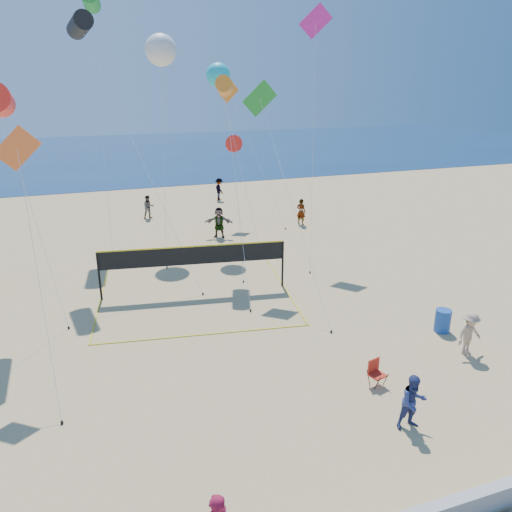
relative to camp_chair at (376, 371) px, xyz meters
name	(u,v)px	position (x,y,z in m)	size (l,w,h in m)	color
ground	(312,454)	(-3.38, -2.30, -0.51)	(120.00, 120.00, 0.00)	tan
ocean	(118,153)	(-3.38, 59.70, -0.50)	(140.00, 50.00, 0.03)	navy
bystander_a	(413,402)	(-0.18, -2.22, 0.34)	(0.83, 0.64, 1.70)	navy
bystander_b	(470,334)	(4.27, 0.56, 0.32)	(1.07, 0.62, 1.66)	tan
far_person_1	(219,222)	(-0.46, 17.67, 0.46)	(1.80, 0.57, 1.94)	gray
far_person_2	(301,212)	(5.70, 18.63, 0.40)	(0.67, 0.44, 1.82)	gray
far_person_3	(149,207)	(-4.08, 23.78, 0.34)	(0.82, 0.64, 1.69)	gray
far_person_4	(219,189)	(2.36, 27.84, 0.40)	(1.18, 0.68, 1.82)	gray
camp_chair	(376,371)	(0.00, 0.00, 0.00)	(0.59, 0.69, 1.01)	red
trash_barrel	(443,321)	(4.58, 2.35, -0.04)	(0.62, 0.62, 0.93)	#18449E
volleyball_net	(193,261)	(-3.94, 9.46, 1.09)	(9.95, 9.82, 2.34)	black
kite_1	(80,25)	(-7.70, 15.31, 11.51)	(4.74, 7.46, 12.64)	black
kite_2	(224,86)	(-1.11, 13.55, 8.75)	(1.74, 8.07, 9.81)	orange
kite_3	(20,164)	(-10.26, 5.56, 6.51)	(1.52, 4.69, 8.23)	orange
kite_4	(263,109)	(-0.02, 10.80, 7.75)	(1.75, 7.70, 9.60)	#218F2D
kite_5	(315,34)	(4.54, 14.93, 11.42)	(3.29, 5.65, 13.53)	#CF2195
kite_6	(161,50)	(-3.33, 18.90, 10.67)	(2.36, 6.82, 12.08)	silver
kite_7	(218,75)	(-0.30, 17.61, 9.32)	(2.41, 4.09, 10.52)	#16B9CC
kite_8	(91,0)	(-6.80, 21.26, 13.39)	(1.24, 8.18, 14.56)	#218F2D
kite_9	(233,101)	(2.09, 22.66, 7.67)	(3.09, 5.35, 9.50)	orange
kite_10	(234,144)	(0.67, 17.93, 5.31)	(2.89, 9.42, 6.49)	red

